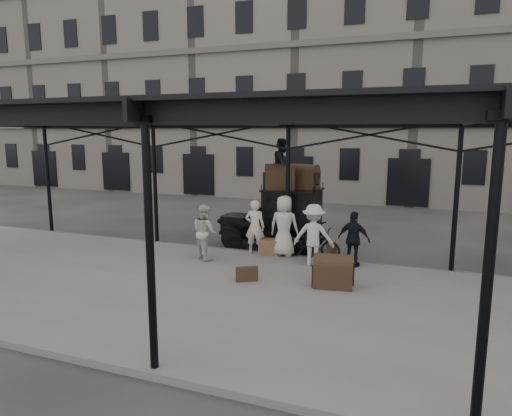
{
  "coord_description": "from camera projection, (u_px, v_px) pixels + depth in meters",
  "views": [
    {
      "loc": [
        4.23,
        -11.99,
        4.17
      ],
      "look_at": [
        -0.94,
        1.6,
        1.7
      ],
      "focal_mm": 32.0,
      "sensor_mm": 36.0,
      "label": 1
    }
  ],
  "objects": [
    {
      "name": "ground",
      "position": [
        267.0,
        276.0,
        13.23
      ],
      "size": [
        120.0,
        120.0,
        0.0
      ],
      "primitive_type": "plane",
      "color": "#383533",
      "rests_on": "ground"
    },
    {
      "name": "platform",
      "position": [
        240.0,
        297.0,
        11.38
      ],
      "size": [
        28.0,
        8.0,
        0.15
      ],
      "primitive_type": "cube",
      "color": "slate",
      "rests_on": "ground"
    },
    {
      "name": "canopy",
      "position": [
        243.0,
        113.0,
        10.88
      ],
      "size": [
        22.5,
        9.0,
        4.74
      ],
      "color": "black",
      "rests_on": "ground"
    },
    {
      "name": "building_frontage",
      "position": [
        363.0,
        85.0,
        28.64
      ],
      "size": [
        64.0,
        8.0,
        14.0
      ],
      "primitive_type": "cube",
      "color": "slate",
      "rests_on": "ground"
    },
    {
      "name": "taxi",
      "position": [
        284.0,
        216.0,
        16.04
      ],
      "size": [
        3.65,
        1.55,
        2.18
      ],
      "color": "black",
      "rests_on": "ground"
    },
    {
      "name": "porter_left",
      "position": [
        255.0,
        227.0,
        15.01
      ],
      "size": [
        0.71,
        0.51,
        1.79
      ],
      "primitive_type": "imported",
      "rotation": [
        0.0,
        0.0,
        3.28
      ],
      "color": "silver",
      "rests_on": "platform"
    },
    {
      "name": "porter_midleft",
      "position": [
        205.0,
        232.0,
        14.39
      ],
      "size": [
        1.07,
        1.03,
        1.74
      ],
      "primitive_type": "imported",
      "rotation": [
        0.0,
        0.0,
        2.53
      ],
      "color": "beige",
      "rests_on": "platform"
    },
    {
      "name": "porter_centre",
      "position": [
        284.0,
        226.0,
        14.71
      ],
      "size": [
        0.99,
        0.67,
        1.98
      ],
      "primitive_type": "imported",
      "rotation": [
        0.0,
        0.0,
        3.1
      ],
      "color": "beige",
      "rests_on": "platform"
    },
    {
      "name": "porter_official",
      "position": [
        354.0,
        239.0,
        13.54
      ],
      "size": [
        1.04,
        0.6,
        1.68
      ],
      "primitive_type": "imported",
      "rotation": [
        0.0,
        0.0,
        2.94
      ],
      "color": "black",
      "rests_on": "platform"
    },
    {
      "name": "porter_right",
      "position": [
        314.0,
        235.0,
        13.62
      ],
      "size": [
        1.26,
        0.78,
        1.88
      ],
      "primitive_type": "imported",
      "rotation": [
        0.0,
        0.0,
        3.21
      ],
      "color": "silver",
      "rests_on": "platform"
    },
    {
      "name": "bicycle",
      "position": [
        312.0,
        243.0,
        14.48
      ],
      "size": [
        1.93,
        0.82,
        0.99
      ],
      "primitive_type": "imported",
      "rotation": [
        0.0,
        0.0,
        1.48
      ],
      "color": "black",
      "rests_on": "platform"
    },
    {
      "name": "porter_roof",
      "position": [
        282.0,
        164.0,
        15.65
      ],
      "size": [
        0.77,
        0.93,
        1.74
      ],
      "primitive_type": "imported",
      "rotation": [
        0.0,
        0.0,
        1.42
      ],
      "color": "black",
      "rests_on": "taxi"
    },
    {
      "name": "steamer_trunk_roof_near",
      "position": [
        280.0,
        179.0,
        15.62
      ],
      "size": [
        1.15,
        0.94,
        0.73
      ],
      "primitive_type": null,
      "rotation": [
        0.0,
        0.0,
        0.38
      ],
      "color": "#42311E",
      "rests_on": "taxi"
    },
    {
      "name": "steamer_trunk_roof_far",
      "position": [
        304.0,
        179.0,
        15.77
      ],
      "size": [
        1.07,
        0.78,
        0.71
      ],
      "primitive_type": null,
      "rotation": [
        0.0,
        0.0,
        -0.21
      ],
      "color": "#42311E",
      "rests_on": "taxi"
    },
    {
      "name": "steamer_trunk_platform",
      "position": [
        333.0,
        273.0,
        11.84
      ],
      "size": [
        1.07,
        0.75,
        0.73
      ],
      "primitive_type": null,
      "rotation": [
        0.0,
        0.0,
        0.15
      ],
      "color": "#42311E",
      "rests_on": "platform"
    },
    {
      "name": "wicker_hamper",
      "position": [
        270.0,
        247.0,
        15.01
      ],
      "size": [
        0.65,
        0.51,
        0.5
      ],
      "primitive_type": "cube",
      "rotation": [
        0.0,
        0.0,
        0.11
      ],
      "color": "#8B5E40",
      "rests_on": "platform"
    },
    {
      "name": "suitcase_upright",
      "position": [
        332.0,
        254.0,
        14.2
      ],
      "size": [
        0.23,
        0.61,
        0.45
      ],
      "primitive_type": "cube",
      "rotation": [
        0.0,
        0.0,
        -0.14
      ],
      "color": "#42311E",
      "rests_on": "platform"
    },
    {
      "name": "suitcase_flat",
      "position": [
        247.0,
        274.0,
        12.31
      ],
      "size": [
        0.6,
        0.43,
        0.4
      ],
      "primitive_type": "cube",
      "rotation": [
        0.0,
        0.0,
        0.52
      ],
      "color": "#42311E",
      "rests_on": "platform"
    }
  ]
}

